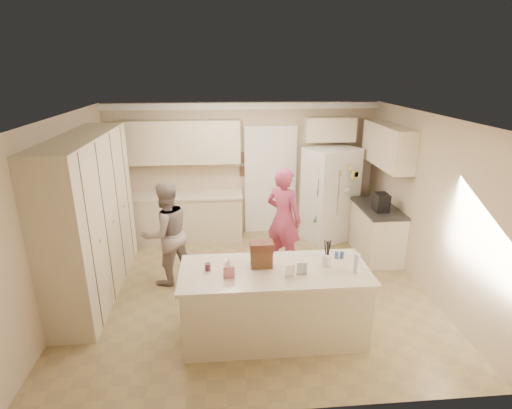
{
  "coord_description": "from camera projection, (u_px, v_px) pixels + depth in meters",
  "views": [
    {
      "loc": [
        -0.39,
        -5.33,
        3.24
      ],
      "look_at": [
        0.1,
        0.35,
        1.25
      ],
      "focal_mm": 28.0,
      "sensor_mm": 36.0,
      "label": 1
    }
  ],
  "objects": [
    {
      "name": "floor",
      "position": [
        251.0,
        290.0,
        6.12
      ],
      "size": [
        5.2,
        4.6,
        0.02
      ],
      "primitive_type": "cube",
      "color": "#937F52",
      "rests_on": "ground"
    },
    {
      "name": "ceiling",
      "position": [
        251.0,
        116.0,
        5.25
      ],
      "size": [
        5.2,
        4.6,
        0.02
      ],
      "primitive_type": "cube",
      "color": "white",
      "rests_on": "wall_back"
    },
    {
      "name": "wall_back",
      "position": [
        242.0,
        170.0,
        7.86
      ],
      "size": [
        5.2,
        0.02,
        2.6
      ],
      "primitive_type": "cube",
      "color": "#C8B294",
      "rests_on": "ground"
    },
    {
      "name": "wall_front",
      "position": [
        271.0,
        299.0,
        3.51
      ],
      "size": [
        5.2,
        0.02,
        2.6
      ],
      "primitive_type": "cube",
      "color": "#C8B294",
      "rests_on": "ground"
    },
    {
      "name": "wall_left",
      "position": [
        62.0,
        215.0,
        5.47
      ],
      "size": [
        0.02,
        4.6,
        2.6
      ],
      "primitive_type": "cube",
      "color": "#C8B294",
      "rests_on": "ground"
    },
    {
      "name": "wall_right",
      "position": [
        427.0,
        204.0,
        5.9
      ],
      "size": [
        0.02,
        4.6,
        2.6
      ],
      "primitive_type": "cube",
      "color": "#C8B294",
      "rests_on": "ground"
    },
    {
      "name": "crown_back",
      "position": [
        242.0,
        106.0,
        7.4
      ],
      "size": [
        5.2,
        0.08,
        0.12
      ],
      "primitive_type": "cube",
      "color": "white",
      "rests_on": "wall_back"
    },
    {
      "name": "pantry_bank",
      "position": [
        91.0,
        218.0,
        5.73
      ],
      "size": [
        0.6,
        2.6,
        2.35
      ],
      "primitive_type": "cube",
      "color": "beige",
      "rests_on": "floor"
    },
    {
      "name": "back_base_cab",
      "position": [
        185.0,
        218.0,
        7.76
      ],
      "size": [
        2.2,
        0.6,
        0.88
      ],
      "primitive_type": "cube",
      "color": "beige",
      "rests_on": "floor"
    },
    {
      "name": "back_countertop",
      "position": [
        183.0,
        195.0,
        7.6
      ],
      "size": [
        2.24,
        0.63,
        0.04
      ],
      "primitive_type": "cube",
      "color": "beige",
      "rests_on": "back_base_cab"
    },
    {
      "name": "back_upper_cab",
      "position": [
        181.0,
        142.0,
        7.39
      ],
      "size": [
        2.2,
        0.35,
        0.8
      ],
      "primitive_type": "cube",
      "color": "beige",
      "rests_on": "wall_back"
    },
    {
      "name": "doorway_opening",
      "position": [
        270.0,
        182.0,
        7.96
      ],
      "size": [
        0.9,
        0.06,
        2.1
      ],
      "primitive_type": "cube",
      "color": "black",
      "rests_on": "floor"
    },
    {
      "name": "doorway_casing",
      "position": [
        270.0,
        182.0,
        7.92
      ],
      "size": [
        1.02,
        0.03,
        2.22
      ],
      "primitive_type": "cube",
      "color": "white",
      "rests_on": "floor"
    },
    {
      "name": "wall_frame_upper",
      "position": [
        243.0,
        158.0,
        7.74
      ],
      "size": [
        0.15,
        0.02,
        0.2
      ],
      "primitive_type": "cube",
      "color": "brown",
      "rests_on": "wall_back"
    },
    {
      "name": "wall_frame_lower",
      "position": [
        244.0,
        171.0,
        7.83
      ],
      "size": [
        0.15,
        0.02,
        0.2
      ],
      "primitive_type": "cube",
      "color": "brown",
      "rests_on": "wall_back"
    },
    {
      "name": "refrigerator",
      "position": [
        330.0,
        194.0,
        7.65
      ],
      "size": [
        1.11,
        1.01,
        1.8
      ],
      "primitive_type": "cube",
      "rotation": [
        0.0,
        0.0,
        0.42
      ],
      "color": "white",
      "rests_on": "floor"
    },
    {
      "name": "fridge_seam",
      "position": [
        335.0,
        200.0,
        7.32
      ],
      "size": [
        0.02,
        0.02,
        1.78
      ],
      "primitive_type": "cube",
      "color": "gray",
      "rests_on": "refrigerator"
    },
    {
      "name": "fridge_dispenser",
      "position": [
        324.0,
        188.0,
        7.21
      ],
      "size": [
        0.22,
        0.03,
        0.35
      ],
      "primitive_type": "cube",
      "color": "black",
      "rests_on": "refrigerator"
    },
    {
      "name": "fridge_handle_l",
      "position": [
        333.0,
        193.0,
        7.25
      ],
      "size": [
        0.02,
        0.02,
        0.85
      ],
      "primitive_type": "cylinder",
      "color": "silver",
      "rests_on": "refrigerator"
    },
    {
      "name": "fridge_handle_r",
      "position": [
        338.0,
        193.0,
        7.26
      ],
      "size": [
        0.02,
        0.02,
        0.85
      ],
      "primitive_type": "cylinder",
      "color": "silver",
      "rests_on": "refrigerator"
    },
    {
      "name": "over_fridge_cab",
      "position": [
        329.0,
        129.0,
        7.55
      ],
      "size": [
        0.95,
        0.35,
        0.45
      ],
      "primitive_type": "cube",
      "color": "beige",
      "rests_on": "wall_back"
    },
    {
      "name": "right_base_cab",
      "position": [
        376.0,
        232.0,
        7.09
      ],
      "size": [
        0.6,
        1.2,
        0.88
      ],
      "primitive_type": "cube",
      "color": "beige",
      "rests_on": "floor"
    },
    {
      "name": "right_countertop",
      "position": [
        378.0,
        208.0,
        6.94
      ],
      "size": [
        0.63,
        1.24,
        0.04
      ],
      "primitive_type": "cube",
      "color": "#2D2B28",
      "rests_on": "right_base_cab"
    },
    {
      "name": "right_upper_cab",
      "position": [
        387.0,
        146.0,
        6.79
      ],
      "size": [
        0.35,
        1.5,
        0.7
      ],
      "primitive_type": "cube",
      "color": "beige",
      "rests_on": "wall_right"
    },
    {
      "name": "coffee_maker",
      "position": [
        381.0,
        202.0,
        6.69
      ],
      "size": [
        0.22,
        0.28,
        0.3
      ],
      "primitive_type": "cube",
      "color": "black",
      "rests_on": "right_countertop"
    },
    {
      "name": "island_base",
      "position": [
        274.0,
        304.0,
        4.95
      ],
      "size": [
        2.2,
        0.9,
        0.88
      ],
      "primitive_type": "cube",
      "color": "beige",
      "rests_on": "floor"
    },
    {
      "name": "island_top",
      "position": [
        275.0,
        271.0,
        4.8
      ],
      "size": [
        2.28,
        0.96,
        0.05
      ],
      "primitive_type": "cube",
      "color": "beige",
      "rests_on": "island_base"
    },
    {
      "name": "utensil_crock",
      "position": [
        327.0,
        260.0,
        4.86
      ],
      "size": [
        0.13,
        0.13,
        0.15
      ],
      "primitive_type": "cylinder",
      "color": "white",
      "rests_on": "island_top"
    },
    {
      "name": "tissue_box",
      "position": [
        229.0,
        270.0,
        4.63
      ],
      "size": [
        0.13,
        0.13,
        0.14
      ],
      "primitive_type": "cube",
      "color": "pink",
      "rests_on": "island_top"
    },
    {
      "name": "tissue_plume",
      "position": [
        229.0,
        262.0,
        4.59
      ],
      "size": [
        0.08,
        0.08,
        0.08
      ],
      "primitive_type": "cone",
      "color": "white",
      "rests_on": "tissue_box"
    },
    {
      "name": "dollhouse_body",
      "position": [
        261.0,
        258.0,
        4.84
      ],
      "size": [
        0.26,
        0.18,
        0.22
      ],
      "primitive_type": "cube",
      "color": "brown",
      "rests_on": "island_top"
    },
    {
      "name": "dollhouse_roof",
      "position": [
        261.0,
        246.0,
        4.78
      ],
      "size": [
        0.28,
        0.2,
        0.1
      ],
      "primitive_type": "cube",
      "color": "#592D1E",
      "rests_on": "dollhouse_body"
    },
    {
      "name": "jam_jar",
      "position": [
        208.0,
        267.0,
        4.76
      ],
      "size": [
        0.07,
        0.07,
        0.09
      ],
      "primitive_type": "cylinder",
      "color": "#59263F",
      "rests_on": "island_top"
    },
    {
      "name": "greeting_card_a",
      "position": [
        290.0,
        271.0,
        4.59
      ],
      "size": [
        0.12,
        0.06,
        0.16
      ],
      "primitive_type": "cube",
      "rotation": [
        0.15,
        0.0,
        0.2
      ],
      "color": "white",
      "rests_on": "island_top"
    },
    {
      "name": "greeting_card_b",
      "position": [
        302.0,
        268.0,
        4.65
      ],
      "size": [
        0.12,
        0.05,
        0.16
      ],
      "primitive_type": "cube",
      "rotation": [
        0.15,
        0.0,
        -0.1
      ],
      "color": "silver",
      "rests_on": "island_top"
    },
    {
      "name": "water_bottle",
      "position": [
        357.0,
        263.0,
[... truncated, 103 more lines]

